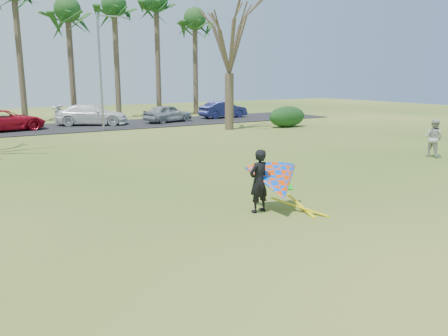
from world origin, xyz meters
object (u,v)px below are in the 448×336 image
bare_tree_right (229,35)px  streetlight (102,66)px  car_2 (5,120)px  car_5 (223,110)px  kite_flyer (275,182)px  car_4 (168,113)px  car_3 (92,115)px  pedestrian_a (434,138)px

bare_tree_right → streetlight: 9.05m
streetlight → car_2: (-6.16, 2.81, -3.68)m
car_5 → kite_flyer: (-13.25, -25.09, 0.05)m
bare_tree_right → streetlight: size_ratio=1.15×
car_4 → kite_flyer: size_ratio=1.77×
car_2 → car_3: bearing=-94.4°
bare_tree_right → kite_flyer: (-9.18, -17.40, -5.71)m
car_4 → car_5: (5.94, 1.02, 0.02)m
streetlight → car_4: bearing=24.1°
car_4 → bare_tree_right: bearing=-179.5°
bare_tree_right → streetlight: bearing=153.0°
pedestrian_a → car_4: bearing=5.3°
car_4 → kite_flyer: (-7.31, -24.07, 0.07)m
streetlight → car_4: size_ratio=1.89×
bare_tree_right → kite_flyer: 20.48m
car_5 → pedestrian_a: pedestrian_a is taller
kite_flyer → car_4: bearing=73.1°
car_3 → car_4: size_ratio=1.29×
car_3 → kite_flyer: (-1.33, -25.10, -0.00)m
bare_tree_right → car_5: 10.44m
bare_tree_right → pedestrian_a: (2.57, -14.33, -5.67)m
kite_flyer → car_3: bearing=87.0°
car_2 → car_5: car_5 is taller
car_4 → kite_flyer: kite_flyer is taller
bare_tree_right → car_4: 9.03m
car_2 → car_3: 6.21m
bare_tree_right → kite_flyer: bare_tree_right is taller
streetlight → kite_flyer: bearing=-93.6°
car_4 → car_5: car_5 is taller
car_2 → pedestrian_a: size_ratio=2.92×
car_2 → car_4: car_2 is taller
car_3 → car_4: car_3 is taller
streetlight → bare_tree_right: bearing=-27.0°
pedestrian_a → car_3: bearing=18.7°
car_4 → car_2: bearing=74.2°
car_4 → pedestrian_a: size_ratio=2.36×
bare_tree_right → car_2: size_ratio=1.76×
bare_tree_right → car_2: 16.61m
car_3 → car_5: 11.92m
car_3 → car_5: (11.92, -0.01, -0.05)m
bare_tree_right → car_4: (-1.87, 6.67, -5.79)m
bare_tree_right → car_5: bearing=62.1°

